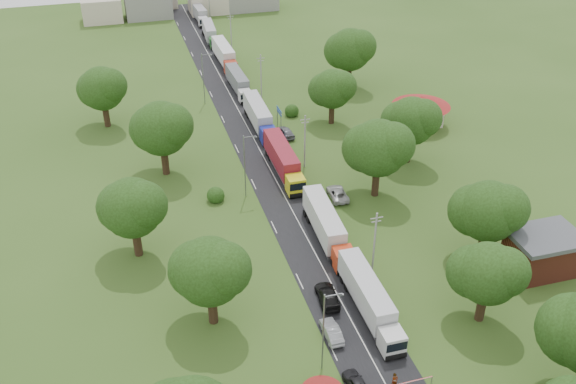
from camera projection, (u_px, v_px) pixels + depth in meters
name	position (u px, v px, depth m)	size (l,w,h in m)	color
ground	(312.00, 248.00, 84.18)	(260.00, 260.00, 0.00)	#314E1A
road	(273.00, 174.00, 100.49)	(8.00, 200.00, 0.04)	black
info_sign	(279.00, 114.00, 112.38)	(0.12, 3.10, 4.10)	slate
pole_1	(374.00, 243.00, 77.30)	(1.60, 0.24, 9.00)	gray
pole_2	(305.00, 141.00, 100.14)	(1.60, 0.24, 9.00)	gray
pole_3	(261.00, 76.00, 122.98)	(1.60, 0.24, 9.00)	gray
pole_4	(231.00, 32.00, 145.83)	(1.60, 0.24, 9.00)	gray
pole_5	(209.00, 0.00, 168.67)	(1.60, 0.24, 9.00)	gray
lamp_0	(325.00, 329.00, 63.67)	(2.03, 0.22, 10.00)	slate
lamp_1	(246.00, 163.00, 92.22)	(2.03, 0.22, 10.00)	slate
lamp_2	(204.00, 76.00, 120.77)	(2.03, 0.22, 10.00)	slate
tree_2	(487.00, 273.00, 69.45)	(8.00, 8.00, 10.10)	#382616
tree_3	(488.00, 211.00, 78.71)	(8.80, 8.80, 11.07)	#382616
tree_4	(378.00, 148.00, 91.41)	(9.60, 9.60, 12.05)	#382616
tree_5	(411.00, 121.00, 100.39)	(8.80, 8.80, 11.07)	#382616
tree_6	(332.00, 89.00, 112.92)	(8.00, 8.00, 10.10)	#382616
tree_7	(350.00, 49.00, 126.65)	(9.60, 9.60, 12.05)	#382616
tree_10	(209.00, 271.00, 68.78)	(8.80, 8.80, 11.07)	#382616
tree_11	(132.00, 207.00, 79.35)	(8.80, 8.80, 11.07)	#382616
tree_12	(161.00, 128.00, 96.77)	(9.60, 9.60, 12.05)	#382616
tree_13	(102.00, 88.00, 111.51)	(8.80, 8.80, 11.07)	#382616
house_brick	(543.00, 252.00, 79.16)	(8.60, 6.60, 5.20)	maroon
house_cream	(421.00, 106.00, 113.84)	(10.08, 10.08, 5.80)	beige
distant_town	(188.00, 1.00, 172.24)	(52.00, 8.00, 8.00)	gray
truck_0	(369.00, 298.00, 72.51)	(2.66, 14.86, 4.12)	silver
truck_1	(326.00, 226.00, 84.66)	(3.20, 15.32, 4.24)	red
truck_2	(283.00, 160.00, 99.77)	(2.74, 15.52, 4.30)	yellow
truck_3	(259.00, 116.00, 113.49)	(2.81, 15.31, 4.24)	navy
truck_4	(238.00, 82.00, 127.57)	(2.62, 13.59, 3.76)	silver
truck_5	(224.00, 54.00, 140.34)	(2.93, 15.47, 4.28)	#A22C19
truck_6	(210.00, 33.00, 154.00)	(3.04, 13.69, 3.78)	#276929
truck_7	(199.00, 13.00, 167.77)	(2.88, 13.66, 3.78)	silver
car_lane_front	(357.00, 384.00, 63.92)	(1.66, 4.13, 1.41)	black
car_lane_mid	(332.00, 331.00, 70.10)	(1.55, 4.43, 1.46)	gray
car_lane_rear	(328.00, 296.00, 74.99)	(2.21, 5.43, 1.58)	black
car_verge_near	(338.00, 194.00, 94.31)	(2.43, 5.26, 1.46)	#B1B1B1
car_verge_far	(285.00, 132.00, 111.26)	(1.98, 4.92, 1.68)	slate
pedestrian_near	(394.00, 381.00, 63.81)	(0.72, 0.47, 1.96)	gray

